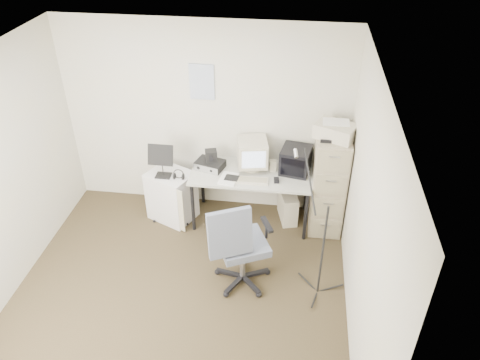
# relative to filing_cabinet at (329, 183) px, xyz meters

# --- Properties ---
(floor) EXTENTS (3.60, 3.60, 0.01)m
(floor) POSITION_rel_filing_cabinet_xyz_m (-1.58, -1.48, -0.66)
(floor) COLOR #352E1C
(floor) RESTS_ON ground
(ceiling) EXTENTS (3.60, 3.60, 0.01)m
(ceiling) POSITION_rel_filing_cabinet_xyz_m (-1.58, -1.48, 1.85)
(ceiling) COLOR white
(ceiling) RESTS_ON ground
(wall_back) EXTENTS (3.60, 0.02, 2.50)m
(wall_back) POSITION_rel_filing_cabinet_xyz_m (-1.58, 0.32, 0.60)
(wall_back) COLOR beige
(wall_back) RESTS_ON ground
(wall_right) EXTENTS (0.02, 3.60, 2.50)m
(wall_right) POSITION_rel_filing_cabinet_xyz_m (0.22, -1.48, 0.60)
(wall_right) COLOR beige
(wall_right) RESTS_ON ground
(wall_calendar) EXTENTS (0.30, 0.02, 0.44)m
(wall_calendar) POSITION_rel_filing_cabinet_xyz_m (-1.60, 0.31, 1.10)
(wall_calendar) COLOR white
(wall_calendar) RESTS_ON wall_back
(filing_cabinet) EXTENTS (0.40, 0.60, 1.30)m
(filing_cabinet) POSITION_rel_filing_cabinet_xyz_m (0.00, 0.00, 0.00)
(filing_cabinet) COLOR #B5AB91
(filing_cabinet) RESTS_ON floor
(printer) EXTENTS (0.53, 0.46, 0.17)m
(printer) POSITION_rel_filing_cabinet_xyz_m (0.00, -0.04, 0.74)
(printer) COLOR beige
(printer) RESTS_ON filing_cabinet
(desk) EXTENTS (1.50, 0.70, 0.73)m
(desk) POSITION_rel_filing_cabinet_xyz_m (-0.95, -0.03, -0.29)
(desk) COLOR #B1B1AE
(desk) RESTS_ON floor
(crt_monitor) EXTENTS (0.42, 0.44, 0.39)m
(crt_monitor) POSITION_rel_filing_cabinet_xyz_m (-0.96, 0.08, 0.28)
(crt_monitor) COLOR beige
(crt_monitor) RESTS_ON desk
(crt_tv) EXTENTS (0.40, 0.42, 0.32)m
(crt_tv) POSITION_rel_filing_cabinet_xyz_m (-0.42, 0.09, 0.24)
(crt_tv) COLOR black
(crt_tv) RESTS_ON desk
(desk_speaker) EXTENTS (0.09, 0.09, 0.14)m
(desk_speaker) POSITION_rel_filing_cabinet_xyz_m (-0.70, 0.06, 0.15)
(desk_speaker) COLOR #BFB897
(desk_speaker) RESTS_ON desk
(keyboard) EXTENTS (0.42, 0.15, 0.02)m
(keyboard) POSITION_rel_filing_cabinet_xyz_m (-0.94, -0.22, 0.09)
(keyboard) COLOR beige
(keyboard) RESTS_ON desk
(mouse) EXTENTS (0.07, 0.11, 0.03)m
(mouse) POSITION_rel_filing_cabinet_xyz_m (-0.63, -0.17, 0.10)
(mouse) COLOR black
(mouse) RESTS_ON desk
(radio_receiver) EXTENTS (0.40, 0.33, 0.10)m
(radio_receiver) POSITION_rel_filing_cabinet_xyz_m (-1.48, 0.02, 0.13)
(radio_receiver) COLOR black
(radio_receiver) RESTS_ON desk
(radio_speaker) EXTENTS (0.17, 0.17, 0.14)m
(radio_speaker) POSITION_rel_filing_cabinet_xyz_m (-1.47, 0.04, 0.25)
(radio_speaker) COLOR black
(radio_speaker) RESTS_ON radio_receiver
(papers) EXTENTS (0.24, 0.30, 0.02)m
(papers) POSITION_rel_filing_cabinet_xyz_m (-1.21, -0.21, 0.09)
(papers) COLOR white
(papers) RESTS_ON desk
(pc_tower) EXTENTS (0.29, 0.46, 0.40)m
(pc_tower) POSITION_rel_filing_cabinet_xyz_m (-0.48, 0.06, -0.45)
(pc_tower) COLOR beige
(pc_tower) RESTS_ON floor
(office_chair) EXTENTS (0.86, 0.86, 1.12)m
(office_chair) POSITION_rel_filing_cabinet_xyz_m (-0.92, -1.14, -0.09)
(office_chair) COLOR slate
(office_chair) RESTS_ON floor
(side_cart) EXTENTS (0.67, 0.62, 0.67)m
(side_cart) POSITION_rel_filing_cabinet_xyz_m (-1.98, -0.10, -0.31)
(side_cart) COLOR silver
(side_cart) RESTS_ON floor
(music_stand) EXTENTS (0.35, 0.27, 0.46)m
(music_stand) POSITION_rel_filing_cabinet_xyz_m (-2.04, -0.16, 0.25)
(music_stand) COLOR black
(music_stand) RESTS_ON side_cart
(headphones) EXTENTS (0.18, 0.18, 0.03)m
(headphones) POSITION_rel_filing_cabinet_xyz_m (-1.84, -0.19, 0.07)
(headphones) COLOR black
(headphones) RESTS_ON side_cart
(mic_stand) EXTENTS (0.03, 0.03, 1.53)m
(mic_stand) POSITION_rel_filing_cabinet_xyz_m (-0.08, -1.19, 0.11)
(mic_stand) COLOR black
(mic_stand) RESTS_ON floor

